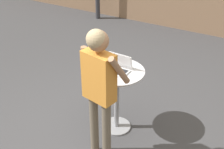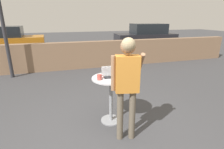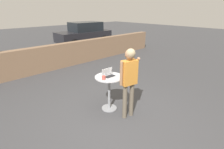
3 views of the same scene
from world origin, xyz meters
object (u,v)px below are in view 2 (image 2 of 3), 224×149
(laptop, at_px, (111,75))
(parked_car_near_street, at_px, (5,42))
(cafe_table, at_px, (111,91))
(coffee_mug, at_px, (99,77))
(standing_person, at_px, (127,78))
(parked_car_further_down, at_px, (146,36))

(laptop, distance_m, parked_car_near_street, 8.51)
(cafe_table, xyz_separation_m, parked_car_near_street, (-3.70, 7.67, 0.15))
(laptop, relative_size, parked_car_near_street, 0.09)
(cafe_table, relative_size, coffee_mug, 7.79)
(laptop, xyz_separation_m, standing_person, (0.09, -0.61, 0.14))
(standing_person, bearing_deg, cafe_table, 98.98)
(coffee_mug, distance_m, standing_person, 0.65)
(laptop, height_order, parked_car_near_street, parked_car_near_street)
(coffee_mug, xyz_separation_m, standing_person, (0.33, -0.54, 0.14))
(coffee_mug, bearing_deg, cafe_table, 13.80)
(coffee_mug, height_order, parked_car_further_down, parked_car_further_down)
(cafe_table, height_order, parked_car_near_street, parked_car_near_street)
(cafe_table, distance_m, coffee_mug, 0.42)
(standing_person, xyz_separation_m, parked_car_near_street, (-3.80, 8.27, -0.33))
(parked_car_near_street, relative_size, parked_car_further_down, 0.96)
(cafe_table, bearing_deg, coffee_mug, -166.20)
(laptop, bearing_deg, parked_car_near_street, 115.83)
(cafe_table, relative_size, parked_car_further_down, 0.23)
(laptop, height_order, coffee_mug, laptop)
(cafe_table, relative_size, standing_person, 0.54)
(coffee_mug, bearing_deg, standing_person, -58.32)
(cafe_table, height_order, laptop, laptop)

